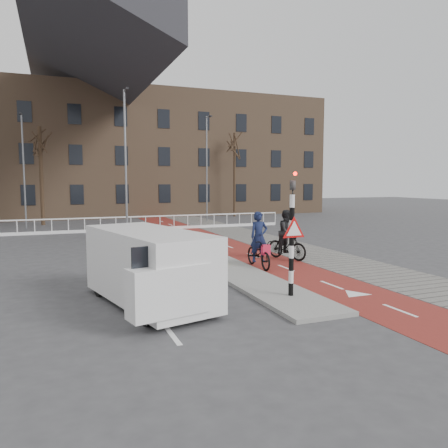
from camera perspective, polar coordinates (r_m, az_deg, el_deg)
name	(u,v)px	position (r m, az deg, el deg)	size (l,w,h in m)	color
ground	(276,283)	(14.79, 6.82, -7.60)	(120.00, 120.00, 0.00)	#38383A
bike_lane	(215,241)	(24.39, -1.18, -2.29)	(2.50, 60.00, 0.01)	maroon
sidewalk	(260,239)	(25.48, 4.74, -1.97)	(3.00, 60.00, 0.01)	slate
curb_island	(215,262)	(18.07, -1.17, -4.93)	(1.80, 16.00, 0.12)	gray
traffic_signal	(292,231)	(12.42, 8.89, -0.85)	(0.80, 0.80, 3.68)	black
bollard	(224,254)	(17.10, -0.04, -3.97)	(0.12, 0.12, 0.80)	yellow
cyclist_near	(259,249)	(17.04, 4.58, -3.26)	(0.84, 2.16, 2.19)	black
cyclist_far	(287,239)	(18.92, 8.22, -1.95)	(1.30, 2.08, 2.14)	black
van	(149,266)	(12.13, -9.76, -5.39)	(2.97, 5.06, 2.04)	silver
railing	(85,228)	(29.89, -17.74, -0.51)	(28.00, 0.10, 0.99)	silver
townhouse_row	(93,135)	(45.06, -16.70, 11.08)	(46.00, 10.00, 15.90)	#7F6047
tree_mid	(41,176)	(36.07, -22.75, 5.78)	(0.28, 0.28, 7.46)	black
tree_right	(234,175)	(41.47, 1.38, 6.42)	(0.21, 0.21, 7.85)	black
streetlight_near	(126,166)	(25.71, -12.72, 7.44)	(0.12, 0.12, 8.48)	slate
streetlight_left	(24,172)	(33.96, -24.67, 6.23)	(0.12, 0.12, 8.04)	slate
streetlight_right	(207,169)	(36.57, -2.27, 7.16)	(0.12, 0.12, 8.68)	slate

